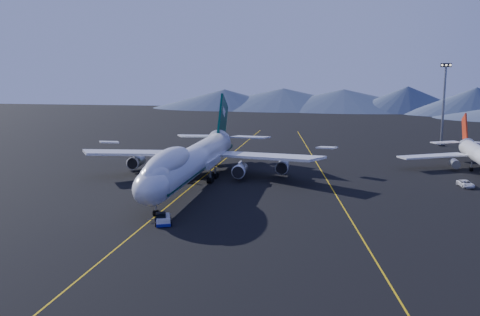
% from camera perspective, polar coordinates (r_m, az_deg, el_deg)
% --- Properties ---
extents(ground, '(500.00, 500.00, 0.00)m').
position_cam_1_polar(ground, '(122.75, -4.94, -2.86)').
color(ground, black).
rests_on(ground, ground).
extents(taxiway_line_main, '(0.25, 220.00, 0.01)m').
position_cam_1_polar(taxiway_line_main, '(122.74, -4.94, -2.86)').
color(taxiway_line_main, gold).
rests_on(taxiway_line_main, ground).
extents(taxiway_line_side, '(28.08, 198.09, 0.01)m').
position_cam_1_polar(taxiway_line_side, '(128.47, 9.29, -2.39)').
color(taxiway_line_side, gold).
rests_on(taxiway_line_side, ground).
extents(boeing_747, '(59.62, 72.43, 19.37)m').
position_cam_1_polar(boeing_747, '(121.67, -4.98, -0.18)').
color(boeing_747, silver).
rests_on(boeing_747, ground).
extents(pushback_tug, '(3.93, 5.34, 2.09)m').
position_cam_1_polar(pushback_tug, '(92.94, -8.20, -6.57)').
color(pushback_tug, silver).
rests_on(pushback_tug, ground).
extents(service_van, '(3.42, 5.76, 1.50)m').
position_cam_1_polar(service_van, '(130.13, 22.94, -2.54)').
color(service_van, silver).
rests_on(service_van, ground).
extents(floodlight_mast, '(3.46, 2.60, 28.01)m').
position_cam_1_polar(floodlight_mast, '(194.86, 20.89, 5.36)').
color(floodlight_mast, black).
rests_on(floodlight_mast, ground).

